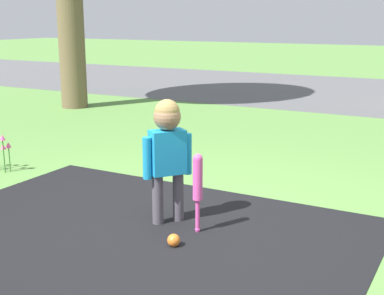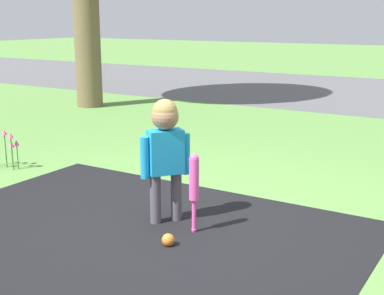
# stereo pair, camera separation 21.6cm
# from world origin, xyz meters

# --- Properties ---
(ground_plane) EXTENTS (60.00, 60.00, 0.00)m
(ground_plane) POSITION_xyz_m (0.00, 0.00, 0.00)
(ground_plane) COLOR #5B8C42
(child) EXTENTS (0.29, 0.34, 1.00)m
(child) POSITION_xyz_m (-0.27, 0.07, 0.65)
(child) COLOR #4C4751
(child) RESTS_ON ground
(baseball_bat) EXTENTS (0.08, 0.08, 0.62)m
(baseball_bat) POSITION_xyz_m (0.04, -0.00, 0.40)
(baseball_bat) COLOR #E54CA5
(baseball_bat) RESTS_ON ground
(sports_ball) EXTENTS (0.09, 0.09, 0.09)m
(sports_ball) POSITION_xyz_m (0.02, -0.32, 0.05)
(sports_ball) COLOR orange
(sports_ball) RESTS_ON ground
(flower_bed) EXTENTS (0.39, 0.19, 0.43)m
(flower_bed) POSITION_xyz_m (-2.67, 0.46, 0.30)
(flower_bed) COLOR #38702D
(flower_bed) RESTS_ON ground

